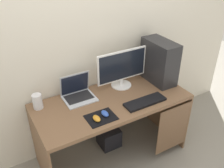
# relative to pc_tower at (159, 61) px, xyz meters

# --- Properties ---
(ground_plane) EXTENTS (8.00, 8.00, 0.00)m
(ground_plane) POSITION_rel_pc_tower_xyz_m (-0.63, -0.08, -0.96)
(ground_plane) COLOR gray
(wall_back) EXTENTS (4.00, 0.05, 2.60)m
(wall_back) POSITION_rel_pc_tower_xyz_m (-0.63, 0.30, 0.34)
(wall_back) COLOR beige
(wall_back) RESTS_ON ground_plane
(desk) EXTENTS (1.52, 0.69, 0.73)m
(desk) POSITION_rel_pc_tower_xyz_m (-0.61, -0.09, -0.37)
(desk) COLOR brown
(desk) RESTS_ON ground_plane
(pc_tower) EXTENTS (0.21, 0.42, 0.46)m
(pc_tower) POSITION_rel_pc_tower_xyz_m (0.00, 0.00, 0.00)
(pc_tower) COLOR #232326
(pc_tower) RESTS_ON desk
(monitor) EXTENTS (0.56, 0.22, 0.40)m
(monitor) POSITION_rel_pc_tower_xyz_m (-0.41, 0.10, -0.02)
(monitor) COLOR white
(monitor) RESTS_ON desk
(laptop) EXTENTS (0.30, 0.25, 0.24)m
(laptop) POSITION_rel_pc_tower_xyz_m (-0.90, 0.12, -0.18)
(laptop) COLOR #B7BCC6
(laptop) RESTS_ON desk
(speaker) EXTENTS (0.09, 0.09, 0.14)m
(speaker) POSITION_rel_pc_tower_xyz_m (-1.29, 0.14, -0.16)
(speaker) COLOR silver
(speaker) RESTS_ON desk
(keyboard) EXTENTS (0.42, 0.14, 0.02)m
(keyboard) POSITION_rel_pc_tower_xyz_m (-0.38, -0.29, -0.22)
(keyboard) COLOR black
(keyboard) RESTS_ON desk
(mousepad) EXTENTS (0.26, 0.20, 0.00)m
(mousepad) POSITION_rel_pc_tower_xyz_m (-0.85, -0.28, -0.23)
(mousepad) COLOR black
(mousepad) RESTS_ON desk
(mouse_left) EXTENTS (0.06, 0.10, 0.03)m
(mouse_left) POSITION_rel_pc_tower_xyz_m (-0.81, -0.27, -0.21)
(mouse_left) COLOR #2D51B2
(mouse_left) RESTS_ON mousepad
(mouse_right) EXTENTS (0.06, 0.10, 0.03)m
(mouse_right) POSITION_rel_pc_tower_xyz_m (-0.90, -0.29, -0.21)
(mouse_right) COLOR orange
(mouse_right) RESTS_ON mousepad
(subwoofer) EXTENTS (0.22, 0.22, 0.22)m
(subwoofer) POSITION_rel_pc_tower_xyz_m (-0.59, 0.06, -0.85)
(subwoofer) COLOR black
(subwoofer) RESTS_ON ground_plane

